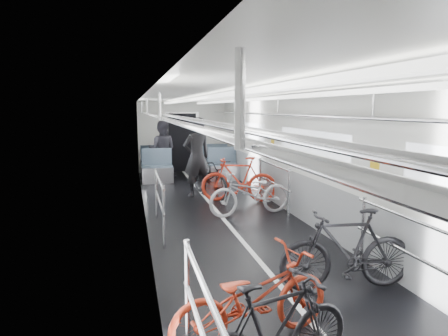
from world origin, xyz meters
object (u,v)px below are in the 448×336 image
Objects in this scene: bike_aisle at (210,178)px; bike_right_far at (239,179)px; bike_right_near at (347,250)px; bike_right_mid at (251,193)px; bike_left_near at (253,298)px; person_standing at (197,157)px; person_seated at (162,150)px; bike_left_mid at (274,333)px.

bike_right_far is at bearing -71.02° from bike_aisle.
bike_right_far is (-0.05, 4.72, 0.03)m from bike_right_near.
bike_left_near is at bearing -25.34° from bike_right_mid.
person_standing is (-0.89, 5.58, 0.48)m from bike_right_near.
person_seated reaches higher than bike_right_near.
bike_left_near is at bearing -113.84° from bike_aisle.
bike_right_near is 4.72m from bike_right_far.
person_standing is at bearing 117.23° from person_seated.
bike_right_far is 0.91× the size of person_standing.
bike_aisle is at bearing -167.57° from bike_right_near.
bike_right_far is 1.00× the size of bike_aisle.
bike_aisle is at bearing 145.01° from person_standing.
person_standing reaches higher than bike_right_near.
person_seated is at bearing -172.38° from bike_right_mid.
bike_left_near is 0.95× the size of bike_aisle.
bike_aisle is at bearing -22.05° from bike_left_near.
bike_right_far reaches higher than bike_right_near.
person_standing reaches higher than bike_left_mid.
bike_left_mid is (-0.01, -0.60, 0.01)m from bike_left_near.
bike_aisle reaches higher than bike_left_near.
bike_right_near reaches higher than bike_left_near.
bike_right_mid is 1.01× the size of bike_aisle.
bike_right_mid is (1.32, 4.93, 0.02)m from bike_left_mid.
bike_right_far reaches higher than bike_left_mid.
bike_left_mid is 6.29m from bike_right_far.
bike_right_far is 1.29m from person_standing.
bike_right_near is 0.85× the size of person_standing.
bike_left_mid is 9.78m from person_seated.
bike_left_mid is 0.76× the size of person_standing.
bike_left_mid is at bearing 164.22° from bike_left_near.
bike_aisle is at bearing -175.52° from bike_right_mid.
person_standing is (-0.31, 0.10, 0.51)m from bike_aisle.
bike_aisle is 3.06m from person_seated.
bike_right_near is at bearing 114.62° from person_seated.
bike_right_near reaches higher than bike_left_mid.
bike_right_far is 0.93m from bike_aisle.
bike_aisle is (-0.46, 1.96, -0.01)m from bike_right_mid.
bike_right_near is 0.93× the size of bike_right_mid.
bike_right_mid is at bearing -31.12° from bike_left_near.
bike_right_mid is at bearing 120.43° from person_seated.
person_standing is (-0.85, 0.86, 0.45)m from bike_right_far.
person_seated is (-0.09, 9.77, 0.45)m from bike_left_mid.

